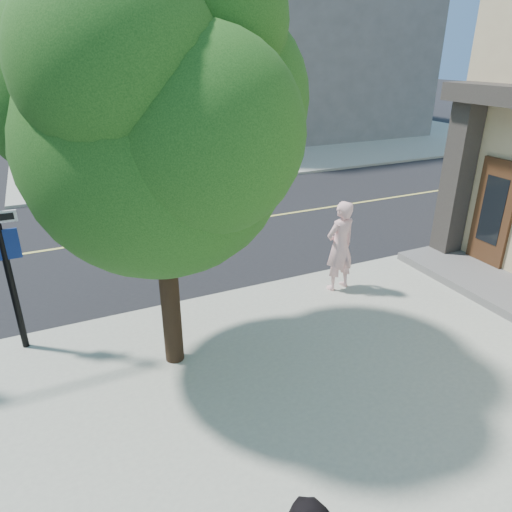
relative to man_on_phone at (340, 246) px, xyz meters
name	(u,v)px	position (x,y,z in m)	size (l,w,h in m)	color
ground	(50,334)	(-6.07, 0.89, -1.15)	(140.00, 140.00, 0.00)	black
road_ew	(41,251)	(-6.07, 5.39, -1.14)	(140.00, 9.00, 0.01)	black
sidewalk_ne	(245,129)	(7.43, 22.39, -1.09)	(29.00, 25.00, 0.12)	#A1A291
filler_ne	(248,15)	(7.93, 22.89, 5.97)	(18.00, 16.00, 14.00)	slate
man_on_phone	(340,246)	(0.00, 0.00, 0.00)	(0.75, 0.49, 2.06)	#F8BAB8
street_tree	(162,110)	(-3.98, -1.05, 3.17)	(4.90, 4.45, 6.50)	black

